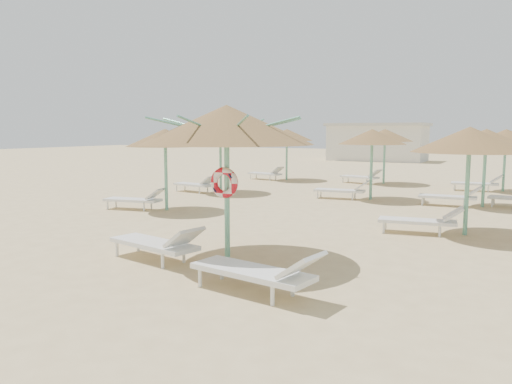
% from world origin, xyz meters
% --- Properties ---
extents(ground, '(120.00, 120.00, 0.00)m').
position_xyz_m(ground, '(0.00, 0.00, 0.00)').
color(ground, '#D0B57F').
rests_on(ground, ground).
extents(main_palapa, '(3.48, 3.48, 3.12)m').
position_xyz_m(main_palapa, '(0.26, 0.10, 2.72)').
color(main_palapa, '#65B094').
rests_on(main_palapa, ground).
extents(lounger_main_a, '(2.30, 1.07, 0.80)m').
position_xyz_m(lounger_main_a, '(-0.83, -0.75, 0.38)').
color(lounger_main_a, white).
rests_on(lounger_main_a, ground).
extents(lounger_main_b, '(2.33, 1.01, 0.82)m').
position_xyz_m(lounger_main_b, '(1.90, -1.58, 0.39)').
color(lounger_main_b, white).
rests_on(lounger_main_b, ground).
extents(palapa_field, '(18.47, 14.67, 2.71)m').
position_xyz_m(palapa_field, '(0.72, 9.99, 2.32)').
color(palapa_field, '#65B094').
rests_on(palapa_field, ground).
extents(service_hut, '(8.40, 4.40, 3.25)m').
position_xyz_m(service_hut, '(-6.00, 35.00, 1.64)').
color(service_hut, silver).
rests_on(service_hut, ground).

